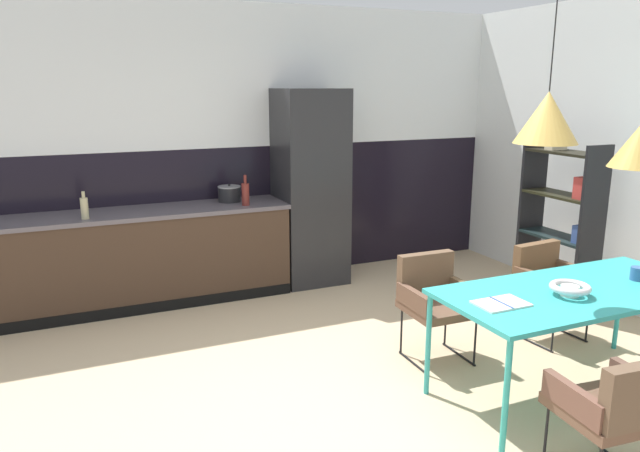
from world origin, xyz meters
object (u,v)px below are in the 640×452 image
open_book (501,304)px  cooking_pot (229,194)px  dining_table (577,295)px  armchair_corner_seat (434,293)px  bottle_spice_small (84,208)px  refrigerator_column (310,188)px  mug_dark_espresso (637,273)px  fruit_bowl (570,288)px  bottle_vinegar_dark (245,194)px  pendant_lamp_over_table_near (547,117)px  armchair_head_of_table (547,277)px  armchair_near_window (620,403)px  open_shelf_unit (562,216)px

open_book → cooking_pot: cooking_pot is taller
dining_table → armchair_corner_seat: armchair_corner_seat is taller
open_book → bottle_spice_small: bearing=128.5°
refrigerator_column → bottle_spice_small: (-2.18, -0.17, 0.00)m
mug_dark_espresso → cooking_pot: 3.63m
fruit_bowl → bottle_vinegar_dark: bearing=113.9°
refrigerator_column → open_book: refrigerator_column is taller
pendant_lamp_over_table_near → mug_dark_espresso: bearing=-2.8°
bottle_vinegar_dark → open_book: bearing=-74.9°
armchair_corner_seat → armchair_head_of_table: armchair_corner_seat is taller
dining_table → mug_dark_espresso: bearing=-2.3°
mug_dark_espresso → bottle_vinegar_dark: 3.37m
armchair_head_of_table → mug_dark_espresso: 0.87m
fruit_bowl → cooking_pot: size_ratio=1.11×
dining_table → fruit_bowl: 0.19m
open_book → pendant_lamp_over_table_near: 1.13m
fruit_bowl → bottle_spice_small: (-2.69, 2.81, 0.21)m
dining_table → armchair_near_window: (-0.54, -0.81, -0.22)m
mug_dark_espresso → armchair_head_of_table: bearing=87.8°
bottle_spice_small → open_shelf_unit: 4.27m
fruit_bowl → open_shelf_unit: bearing=46.2°
fruit_bowl → mug_dark_espresso: (0.66, 0.05, -0.00)m
mug_dark_espresso → cooking_pot: bearing=123.5°
fruit_bowl → bottle_spice_small: size_ratio=1.04×
refrigerator_column → open_book: 2.94m
dining_table → bottle_vinegar_dark: size_ratio=6.25×
armchair_corner_seat → open_shelf_unit: bearing=-162.9°
dining_table → bottle_vinegar_dark: (-1.39, 2.75, 0.31)m
armchair_near_window → pendant_lamp_over_table_near: pendant_lamp_over_table_near is taller
cooking_pot → pendant_lamp_over_table_near: (1.12, -2.98, 0.87)m
refrigerator_column → mug_dark_espresso: bearing=-68.2°
cooking_pot → bottle_vinegar_dark: bottle_vinegar_dark is taller
refrigerator_column → armchair_head_of_table: 2.47m
bottle_vinegar_dark → pendant_lamp_over_table_near: bearing=-69.4°
armchair_head_of_table → pendant_lamp_over_table_near: size_ratio=0.71×
mug_dark_espresso → bottle_vinegar_dark: bearing=124.5°
armchair_corner_seat → open_book: size_ratio=2.53×
armchair_near_window → fruit_bowl: 0.90m
refrigerator_column → bottle_vinegar_dark: refrigerator_column is taller
dining_table → open_book: size_ratio=5.90×
dining_table → open_book: bearing=-178.1°
bottle_vinegar_dark → pendant_lamp_over_table_near: size_ratio=0.27×
fruit_bowl → mug_dark_espresso: 0.66m
open_book → bottle_vinegar_dark: size_ratio=1.06×
mug_dark_espresso → bottle_spice_small: 4.34m
cooking_pot → refrigerator_column: bearing=-6.6°
armchair_corner_seat → armchair_near_window: bearing=90.6°
fruit_bowl → cooking_pot: bearing=113.6°
bottle_vinegar_dark → open_shelf_unit: (2.59, -1.42, -0.16)m
dining_table → mug_dark_espresso: (0.51, -0.02, 0.09)m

